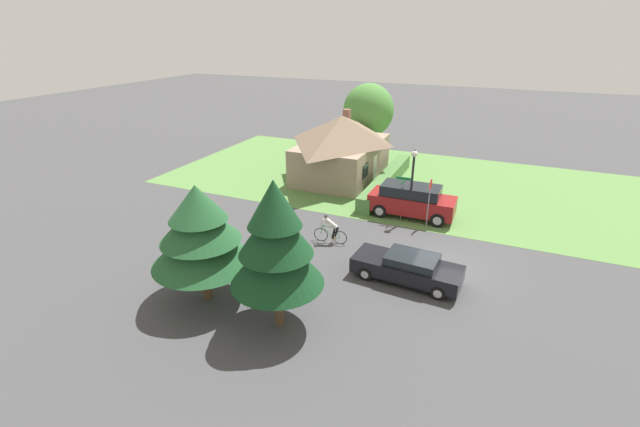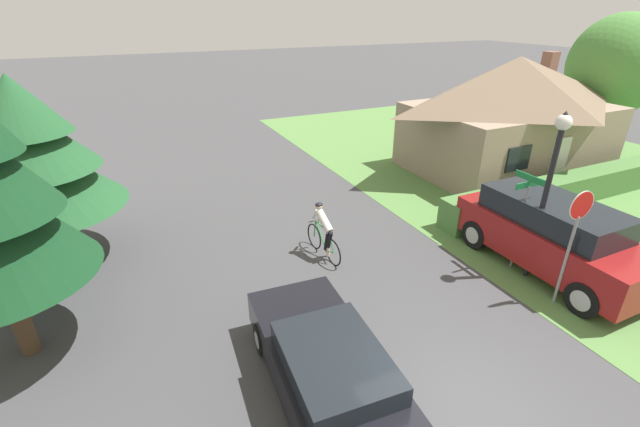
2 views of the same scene
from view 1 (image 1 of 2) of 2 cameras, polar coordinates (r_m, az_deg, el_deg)
The scene contains 13 objects.
ground_plane at distance 21.16m, azimuth 15.79°, elevation -7.04°, with size 140.00×140.00×0.00m, color #424244.
grass_verge_right at distance 32.33m, azimuth 12.11°, elevation 4.20°, with size 16.00×36.00×0.01m, color #568442.
cottage_house at distance 31.99m, azimuth 2.90°, elevation 8.98°, with size 8.55×5.59×4.66m.
hedge_row at distance 30.63m, azimuth 8.83°, elevation 4.35°, with size 10.70×0.90×1.01m, color #4C7A3D.
sedan_left_lane at distance 19.53m, azimuth 11.58°, elevation -7.06°, with size 2.11×4.89×1.31m.
cyclist at distance 22.38m, azimuth 1.43°, elevation -2.15°, with size 0.44×1.82×1.57m.
parked_suv_right at distance 25.94m, azimuth 12.12°, elevation 1.69°, with size 2.03×4.98×1.96m.
stop_sign at distance 24.51m, azimuth 14.41°, elevation 2.63°, with size 0.67×0.07×2.87m.
street_lamp at distance 24.68m, azimuth 12.25°, elevation 5.18°, with size 0.36×0.36×4.31m.
street_name_sign at distance 25.08m, azimuth 10.98°, elevation 3.03°, with size 0.90×0.90×2.65m.
conifer_tall_near at distance 15.14m, azimuth -5.92°, elevation -3.71°, with size 3.46×3.46×5.85m.
conifer_tall_far at distance 17.49m, azimuth -15.70°, elevation -2.26°, with size 4.10×4.10×5.03m.
deciduous_tree_right at distance 37.51m, azimuth 6.47°, elevation 13.49°, with size 4.28×4.28×6.21m.
Camera 1 is at (-18.29, -1.78, 10.48)m, focal length 24.00 mm.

